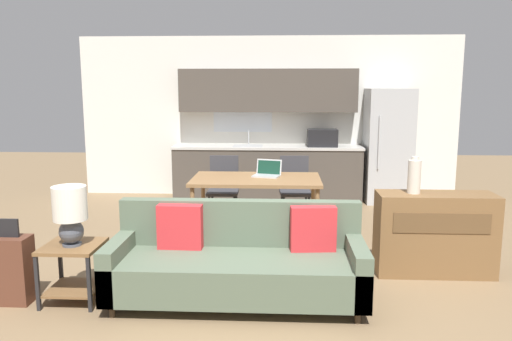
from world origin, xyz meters
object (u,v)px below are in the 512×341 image
object	(u,v)px
table_lamp	(70,211)
credenza	(435,234)
dining_table	(256,183)
dining_chair_far_left	(223,186)
suitcase	(9,269)
couch	(238,263)
dining_chair_far_right	(295,186)
vase	(414,176)
laptop	(268,172)
side_table	(73,263)
refrigerator	(388,146)

from	to	relation	value
table_lamp	credenza	size ratio (longest dim) A/B	0.45
dining_table	credenza	size ratio (longest dim) A/B	1.35
dining_chair_far_left	suitcase	bearing A→B (deg)	-120.20
couch	dining_chair_far_right	size ratio (longest dim) A/B	2.40
vase	laptop	world-z (taller)	vase
credenza	vase	bearing A→B (deg)	176.78
dining_table	table_lamp	size ratio (longest dim) A/B	2.99
table_lamp	vase	size ratio (longest dim) A/B	1.42
side_table	dining_chair_far_right	distance (m)	3.38
dining_chair_far_left	suitcase	distance (m)	3.17
couch	dining_chair_far_right	bearing A→B (deg)	77.97
refrigerator	side_table	xyz separation A→B (m)	(-3.52, -4.07, -0.57)
dining_table	side_table	xyz separation A→B (m)	(-1.50, -1.89, -0.36)
vase	laptop	xyz separation A→B (m)	(-1.48, 1.19, -0.18)
side_table	suitcase	size ratio (longest dim) A/B	0.68
credenza	suitcase	world-z (taller)	credenza
side_table	table_lamp	distance (m)	0.47
refrigerator	suitcase	bearing A→B (deg)	-134.50
dining_chair_far_right	vase	bearing A→B (deg)	-63.43
dining_chair_far_right	table_lamp	bearing A→B (deg)	-130.10
side_table	vase	size ratio (longest dim) A/B	1.39
vase	dining_chair_far_left	xyz separation A→B (m)	(-2.11, 1.85, -0.49)
refrigerator	dining_chair_far_left	distance (m)	2.91
refrigerator	vase	world-z (taller)	refrigerator
couch	laptop	size ratio (longest dim) A/B	5.83
dining_table	laptop	size ratio (longest dim) A/B	4.14
side_table	suitcase	xyz separation A→B (m)	(-0.55, -0.07, -0.04)
table_lamp	side_table	bearing A→B (deg)	112.45
credenza	dining_chair_far_left	distance (m)	2.99
refrigerator	dining_chair_far_left	xyz separation A→B (m)	(-2.52, -1.38, -0.42)
dining_table	dining_chair_far_right	bearing A→B (deg)	59.61
credenza	dining_chair_far_right	world-z (taller)	dining_chair_far_right
credenza	suitcase	xyz separation A→B (m)	(-3.89, -0.90, -0.11)
dining_table	laptop	distance (m)	0.23
credenza	dining_chair_far_right	bearing A→B (deg)	125.46
dining_chair_far_left	laptop	bearing A→B (deg)	-47.41
table_lamp	laptop	xyz separation A→B (m)	(1.62, 2.05, 0.00)
credenza	laptop	size ratio (longest dim) A/B	3.07
side_table	credenza	distance (m)	3.44
dining_table	side_table	size ratio (longest dim) A/B	3.05
couch	dining_chair_far_right	xyz separation A→B (m)	(0.56, 2.62, 0.17)
refrigerator	laptop	size ratio (longest dim) A/B	4.88
couch	vase	bearing A→B (deg)	23.74
table_lamp	suitcase	world-z (taller)	table_lamp
side_table	laptop	size ratio (longest dim) A/B	1.36
dining_table	vase	bearing A→B (deg)	-32.87
couch	suitcase	world-z (taller)	couch
side_table	table_lamp	world-z (taller)	table_lamp
couch	vase	size ratio (longest dim) A/B	5.99
side_table	dining_chair_far_right	xyz separation A→B (m)	(1.99, 2.72, 0.16)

